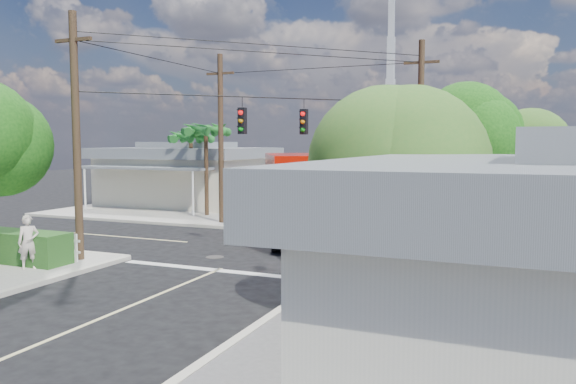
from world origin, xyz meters
The scene contains 17 objects.
ground centered at (0.00, 0.00, 0.00)m, with size 120.00×120.00×0.00m, color black.
sidewalk_ne centered at (10.88, 10.88, 0.07)m, with size 14.12×14.12×0.14m.
sidewalk_nw centered at (-10.88, 10.88, 0.07)m, with size 14.12×14.12×0.14m.
road_markings centered at (0.00, -1.47, 0.01)m, with size 32.00×32.00×0.01m.
building_nw centered at (-12.00, 12.46, 2.22)m, with size 10.80×10.20×4.30m.
radio_tower centered at (0.50, 20.00, 5.64)m, with size 0.80×0.80×17.00m.
tree_ne_front centered at (7.21, 6.76, 4.77)m, with size 4.21×4.14×6.66m.
tree_ne_back centered at (9.81, 8.96, 4.19)m, with size 3.77×3.66×5.82m.
tree_se centered at (7.01, -7.24, 4.04)m, with size 3.67×3.54×5.62m.
palm_nw_front centered at (-7.50, 7.50, 5.04)m, with size 3.01×3.08×5.59m.
palm_nw_back centered at (-9.50, 9.00, 4.67)m, with size 3.01×3.08×5.19m.
utility_poles centered at (-1.58, 1.60, 4.67)m, with size 12.00×10.68×9.00m.
picket_fence centered at (-7.80, -5.60, 0.68)m, with size 5.94×0.06×1.00m.
vending_boxes centered at (6.50, 6.20, 0.69)m, with size 1.90×0.50×1.10m.
delivery_truck centered at (0.19, 2.78, 1.97)m, with size 6.54×9.11×3.88m.
parked_car centered at (10.69, 2.77, 0.77)m, with size 2.56×5.54×1.54m, color silver.
pedestrian centered at (-5.64, -7.09, 1.05)m, with size 0.67×0.44×1.82m, color beige.
Camera 1 is at (9.61, -20.85, 4.37)m, focal length 35.00 mm.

